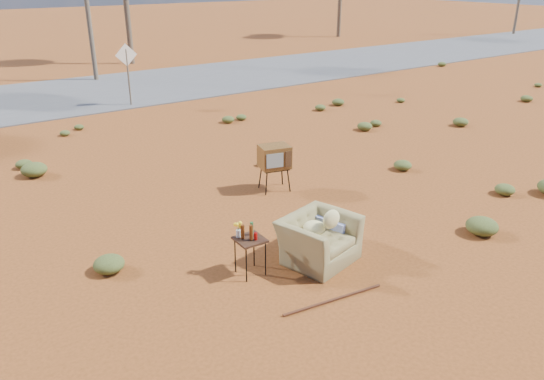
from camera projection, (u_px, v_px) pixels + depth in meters
ground at (302, 250)px, 9.26m from camera, size 140.00×140.00×0.00m
highway at (66, 95)px, 20.62m from camera, size 140.00×7.00×0.04m
armchair at (321, 232)px, 8.86m from camera, size 1.51×1.19×1.04m
tv_unit at (274, 157)px, 11.52m from camera, size 0.74×0.65×1.03m
side_table at (247, 237)px, 8.31m from camera, size 0.45×0.45×0.90m
rusty_bar at (333, 300)px, 7.84m from camera, size 1.69×0.26×0.05m
road_sign at (127, 64)px, 18.57m from camera, size 0.78×0.06×2.19m
scrub_patch at (156, 178)px, 12.11m from camera, size 17.49×8.07×0.33m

